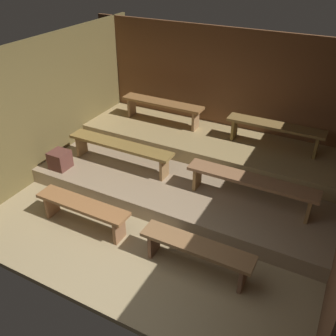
{
  "coord_description": "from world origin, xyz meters",
  "views": [
    {
      "loc": [
        2.18,
        -2.48,
        3.72
      ],
      "look_at": [
        -0.24,
        2.14,
        0.45
      ],
      "focal_mm": 39.53,
      "sensor_mm": 36.0,
      "label": 1
    }
  ],
  "objects_px": {
    "bench_lower_right": "(251,183)",
    "bench_middle_left": "(162,106)",
    "bench_floor_left": "(83,208)",
    "wooden_crate_lower": "(60,160)",
    "bench_floor_right": "(197,249)",
    "bench_lower_left": "(120,147)",
    "bench_middle_right": "(275,129)"
  },
  "relations": [
    {
      "from": "bench_floor_left",
      "to": "bench_floor_right",
      "type": "distance_m",
      "value": 1.83
    },
    {
      "from": "wooden_crate_lower",
      "to": "bench_middle_left",
      "type": "bearing_deg",
      "value": 64.95
    },
    {
      "from": "bench_floor_right",
      "to": "wooden_crate_lower",
      "type": "height_order",
      "value": "wooden_crate_lower"
    },
    {
      "from": "bench_floor_right",
      "to": "bench_floor_left",
      "type": "bearing_deg",
      "value": 180.0
    },
    {
      "from": "bench_floor_left",
      "to": "bench_floor_right",
      "type": "bearing_deg",
      "value": 0.0
    },
    {
      "from": "bench_floor_left",
      "to": "wooden_crate_lower",
      "type": "bearing_deg",
      "value": 144.3
    },
    {
      "from": "bench_floor_right",
      "to": "bench_middle_left",
      "type": "distance_m",
      "value": 3.55
    },
    {
      "from": "bench_lower_left",
      "to": "bench_middle_right",
      "type": "height_order",
      "value": "bench_middle_right"
    },
    {
      "from": "bench_lower_right",
      "to": "bench_middle_right",
      "type": "xyz_separation_m",
      "value": [
        -0.04,
        1.47,
        0.25
      ]
    },
    {
      "from": "bench_floor_right",
      "to": "bench_lower_right",
      "type": "bearing_deg",
      "value": 79.53
    },
    {
      "from": "bench_floor_right",
      "to": "bench_middle_left",
      "type": "bearing_deg",
      "value": 125.49
    },
    {
      "from": "bench_middle_left",
      "to": "bench_middle_right",
      "type": "bearing_deg",
      "value": 0.0
    },
    {
      "from": "bench_middle_left",
      "to": "bench_lower_left",
      "type": "bearing_deg",
      "value": -91.68
    },
    {
      "from": "bench_floor_left",
      "to": "bench_middle_right",
      "type": "height_order",
      "value": "bench_middle_right"
    },
    {
      "from": "bench_floor_left",
      "to": "bench_middle_left",
      "type": "height_order",
      "value": "bench_middle_left"
    },
    {
      "from": "bench_lower_left",
      "to": "bench_lower_right",
      "type": "distance_m",
      "value": 2.34
    },
    {
      "from": "bench_lower_right",
      "to": "wooden_crate_lower",
      "type": "relative_size",
      "value": 6.26
    },
    {
      "from": "bench_lower_right",
      "to": "bench_floor_right",
      "type": "bearing_deg",
      "value": -100.47
    },
    {
      "from": "bench_floor_right",
      "to": "bench_middle_right",
      "type": "xyz_separation_m",
      "value": [
        0.21,
        2.86,
        0.51
      ]
    },
    {
      "from": "bench_floor_left",
      "to": "bench_lower_left",
      "type": "xyz_separation_m",
      "value": [
        -0.26,
        1.39,
        0.27
      ]
    },
    {
      "from": "bench_floor_left",
      "to": "bench_lower_right",
      "type": "height_order",
      "value": "bench_lower_right"
    },
    {
      "from": "bench_middle_left",
      "to": "bench_middle_right",
      "type": "height_order",
      "value": "same"
    },
    {
      "from": "bench_lower_left",
      "to": "bench_lower_right",
      "type": "relative_size",
      "value": 1.0
    },
    {
      "from": "bench_floor_right",
      "to": "bench_lower_right",
      "type": "distance_m",
      "value": 1.44
    },
    {
      "from": "bench_middle_left",
      "to": "bench_middle_right",
      "type": "xyz_separation_m",
      "value": [
        2.26,
        0.0,
        0.0
      ]
    },
    {
      "from": "bench_lower_right",
      "to": "bench_middle_left",
      "type": "xyz_separation_m",
      "value": [
        -2.3,
        1.47,
        0.25
      ]
    },
    {
      "from": "bench_middle_left",
      "to": "wooden_crate_lower",
      "type": "distance_m",
      "value": 2.28
    },
    {
      "from": "bench_middle_right",
      "to": "wooden_crate_lower",
      "type": "xyz_separation_m",
      "value": [
        -3.2,
        -2.03,
        -0.45
      ]
    },
    {
      "from": "bench_floor_right",
      "to": "bench_lower_left",
      "type": "height_order",
      "value": "bench_lower_left"
    },
    {
      "from": "bench_floor_left",
      "to": "bench_lower_right",
      "type": "distance_m",
      "value": 2.52
    },
    {
      "from": "bench_floor_right",
      "to": "bench_middle_left",
      "type": "height_order",
      "value": "bench_middle_left"
    },
    {
      "from": "bench_lower_right",
      "to": "bench_middle_left",
      "type": "height_order",
      "value": "bench_middle_left"
    }
  ]
}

